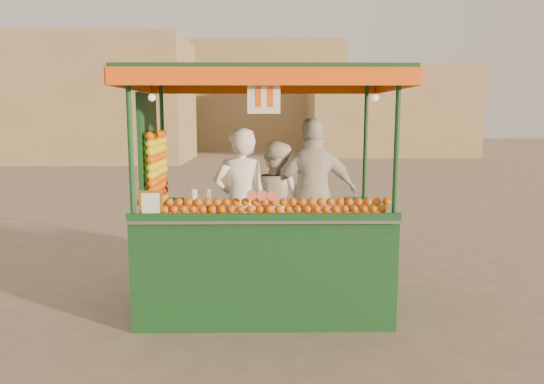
{
  "coord_description": "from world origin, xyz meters",
  "views": [
    {
      "loc": [
        -0.11,
        -6.05,
        2.27
      ],
      "look_at": [
        -0.03,
        -0.03,
        1.37
      ],
      "focal_mm": 33.63,
      "sensor_mm": 36.0,
      "label": 1
    }
  ],
  "objects_px": {
    "vendor_left": "(241,203)",
    "vendor_middle": "(277,205)",
    "vendor_right": "(313,195)",
    "juice_cart": "(258,234)"
  },
  "relations": [
    {
      "from": "juice_cart",
      "to": "vendor_right",
      "type": "xyz_separation_m",
      "value": [
        0.69,
        0.47,
        0.39
      ]
    },
    {
      "from": "vendor_left",
      "to": "vendor_middle",
      "type": "xyz_separation_m",
      "value": [
        0.44,
        0.34,
        -0.09
      ]
    },
    {
      "from": "juice_cart",
      "to": "vendor_right",
      "type": "height_order",
      "value": "juice_cart"
    },
    {
      "from": "vendor_left",
      "to": "vendor_middle",
      "type": "distance_m",
      "value": 0.57
    },
    {
      "from": "vendor_right",
      "to": "vendor_left",
      "type": "bearing_deg",
      "value": 4.25
    },
    {
      "from": "vendor_left",
      "to": "vendor_middle",
      "type": "relative_size",
      "value": 1.11
    },
    {
      "from": "vendor_middle",
      "to": "vendor_right",
      "type": "distance_m",
      "value": 0.5
    },
    {
      "from": "juice_cart",
      "to": "vendor_middle",
      "type": "xyz_separation_m",
      "value": [
        0.23,
        0.59,
        0.24
      ]
    },
    {
      "from": "vendor_left",
      "to": "vendor_right",
      "type": "distance_m",
      "value": 0.93
    },
    {
      "from": "vendor_left",
      "to": "vendor_right",
      "type": "xyz_separation_m",
      "value": [
        0.9,
        0.23,
        0.06
      ]
    }
  ]
}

